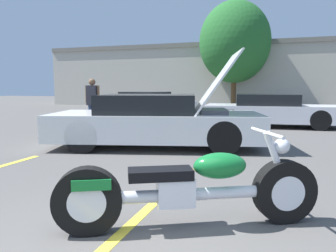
# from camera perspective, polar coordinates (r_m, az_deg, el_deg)

# --- Properties ---
(parking_stripe_middle) EXTENTS (0.12, 5.40, 0.01)m
(parking_stripe_middle) POSITION_cam_1_polar(r_m,az_deg,el_deg) (3.29, -8.63, -18.38)
(parking_stripe_middle) COLOR yellow
(parking_stripe_middle) RESTS_ON ground
(far_building) EXTENTS (32.00, 4.20, 4.40)m
(far_building) POSITION_cam_1_polar(r_m,az_deg,el_deg) (24.08, 16.33, 8.78)
(far_building) COLOR #B2AD9E
(far_building) RESTS_ON ground
(tree_background) EXTENTS (4.41, 4.41, 6.73)m
(tree_background) POSITION_cam_1_polar(r_m,az_deg,el_deg) (21.52, 11.54, 14.12)
(tree_background) COLOR brown
(tree_background) RESTS_ON ground
(motorcycle) EXTENTS (2.43, 1.34, 0.96)m
(motorcycle) POSITION_cam_1_polar(r_m,az_deg,el_deg) (3.30, 3.82, -10.89)
(motorcycle) COLOR black
(motorcycle) RESTS_ON ground
(show_car_hood_open) EXTENTS (5.13, 3.08, 2.18)m
(show_car_hood_open) POSITION_cam_1_polar(r_m,az_deg,el_deg) (7.65, -1.98, 0.92)
(show_car_hood_open) COLOR white
(show_car_hood_open) RESTS_ON ground
(parked_car_left_row) EXTENTS (4.60, 2.72, 1.17)m
(parked_car_left_row) POSITION_cam_1_polar(r_m,az_deg,el_deg) (15.64, -3.62, 3.78)
(parked_car_left_row) COLOR white
(parked_car_left_row) RESTS_ON ground
(parked_car_mid_row) EXTENTS (4.74, 2.14, 1.15)m
(parked_car_mid_row) POSITION_cam_1_polar(r_m,az_deg,el_deg) (12.12, 17.52, 2.53)
(parked_car_mid_row) COLOR silver
(parked_car_mid_row) RESTS_ON ground
(spectator_midground) EXTENTS (0.52, 0.22, 1.67)m
(spectator_midground) POSITION_cam_1_polar(r_m,az_deg,el_deg) (10.96, -13.01, 4.50)
(spectator_midground) COLOR #38476B
(spectator_midground) RESTS_ON ground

